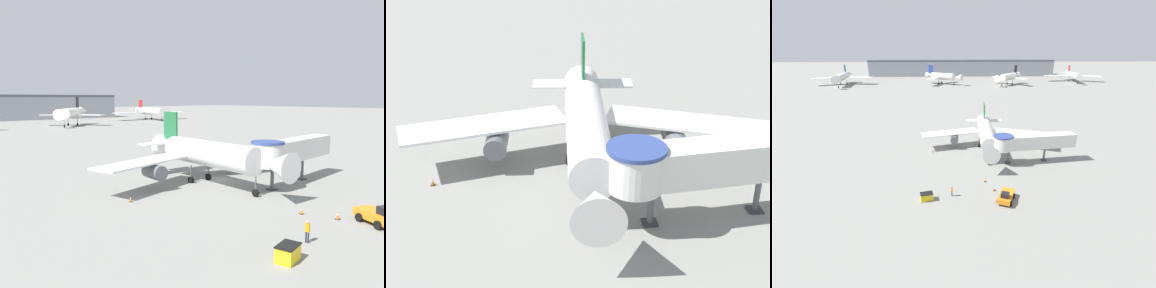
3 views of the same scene
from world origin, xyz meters
The scene contains 4 objects.
ground_plane centered at (0.00, 0.00, 0.00)m, with size 800.00×800.00×0.00m, color gray.
main_airplane centered at (-2.56, -0.39, 3.97)m, with size 31.72×25.12×9.36m.
jet_bridge centered at (5.44, -7.90, 4.53)m, with size 17.81×5.34×6.22m.
traffic_cone_port_wing centered at (-15.13, -1.72, 0.28)m, with size 0.35×0.35×0.59m.
Camera 2 is at (-6.47, -39.82, 21.67)m, focal length 50.00 mm.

